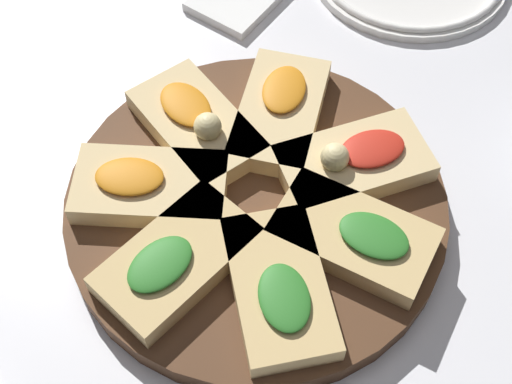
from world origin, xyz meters
The scene contains 9 objects.
ground_plane centered at (0.00, 0.00, 0.00)m, with size 3.00×3.00×0.00m, color white.
serving_board centered at (0.00, 0.00, 0.01)m, with size 0.36×0.36×0.03m, color #51331E.
focaccia_slice_0 centered at (-0.03, 0.09, 0.04)m, with size 0.11×0.15×0.03m.
focaccia_slice_1 centered at (-0.09, 0.04, 0.04)m, with size 0.16×0.13×0.04m.
focaccia_slice_2 centered at (-0.08, -0.05, 0.04)m, with size 0.16×0.14×0.03m.
focaccia_slice_3 centered at (-0.02, -0.10, 0.04)m, with size 0.10×0.15×0.04m.
focaccia_slice_4 centered at (0.06, -0.07, 0.04)m, with size 0.15×0.15×0.03m.
focaccia_slice_5 centered at (0.10, 0.00, 0.04)m, with size 0.14×0.08×0.03m.
focaccia_slice_6 centered at (0.06, 0.08, 0.04)m, with size 0.14×0.16×0.03m.
Camera 1 is at (0.26, 0.25, 0.58)m, focal length 50.00 mm.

